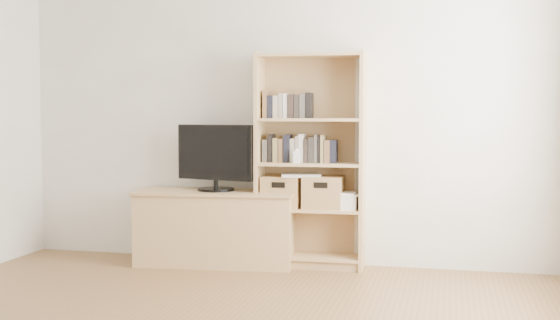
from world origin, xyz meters
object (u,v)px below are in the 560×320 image
(bookshelf, at_px, (310,160))
(basket_right, at_px, (323,192))
(television, at_px, (216,157))
(laptop, at_px, (301,175))
(tv_stand, at_px, (216,229))
(basket_left, at_px, (282,192))
(baby_monitor, at_px, (296,157))

(bookshelf, distance_m, basket_right, 0.28)
(television, xyz_separation_m, laptop, (0.71, 0.06, -0.14))
(tv_stand, xyz_separation_m, television, (-0.00, 0.00, 0.60))
(tv_stand, relative_size, television, 1.82)
(television, height_order, laptop, television)
(television, relative_size, laptop, 2.24)
(tv_stand, relative_size, basket_left, 4.16)
(bookshelf, distance_m, laptop, 0.14)
(baby_monitor, bearing_deg, basket_left, 144.10)
(baby_monitor, xyz_separation_m, basket_right, (0.20, 0.10, -0.29))
(bookshelf, bearing_deg, television, -175.71)
(bookshelf, bearing_deg, laptop, -165.19)
(basket_left, bearing_deg, bookshelf, 3.26)
(tv_stand, height_order, laptop, laptop)
(tv_stand, height_order, basket_right, basket_right)
(television, xyz_separation_m, basket_right, (0.89, 0.08, -0.28))
(television, bearing_deg, laptop, 18.28)
(basket_right, xyz_separation_m, laptop, (-0.18, -0.02, 0.14))
(basket_left, distance_m, laptop, 0.21)
(television, relative_size, baby_monitor, 7.33)
(laptop, bearing_deg, baby_monitor, -118.82)
(baby_monitor, bearing_deg, bookshelf, 43.26)
(television, xyz_separation_m, basket_left, (0.55, 0.07, -0.28))
(television, distance_m, basket_left, 0.62)
(basket_left, bearing_deg, tv_stand, -172.34)
(baby_monitor, distance_m, basket_right, 0.36)
(bookshelf, bearing_deg, tv_stand, -175.71)
(tv_stand, bearing_deg, baby_monitor, -7.18)
(tv_stand, xyz_separation_m, basket_left, (0.55, 0.07, 0.32))
(bookshelf, distance_m, basket_left, 0.35)
(basket_left, xyz_separation_m, laptop, (0.16, -0.01, 0.14))
(television, height_order, basket_right, television)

